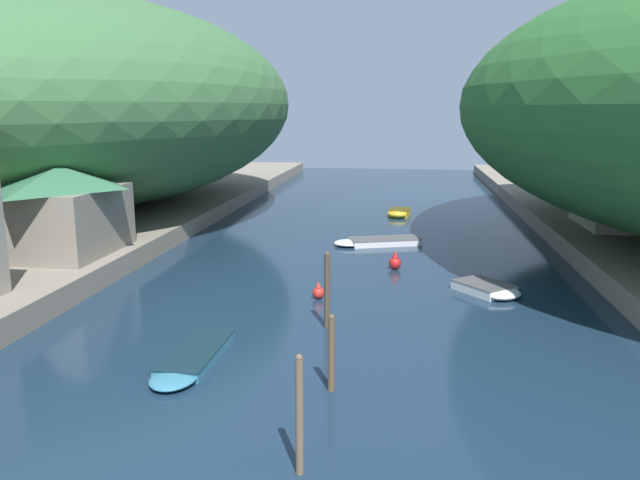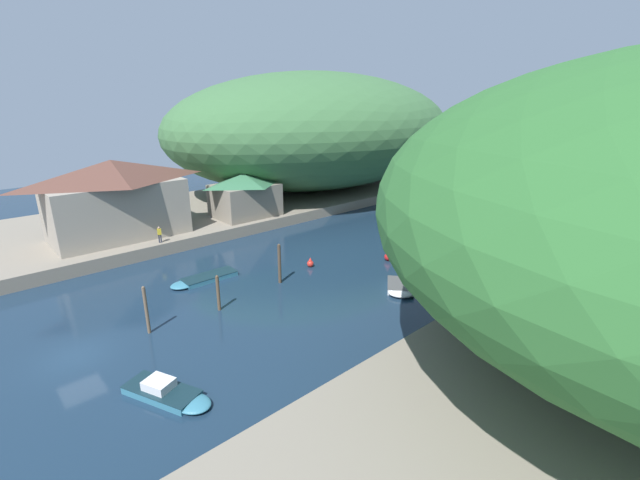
# 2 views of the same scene
# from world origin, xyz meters

# --- Properties ---
(water_surface) EXTENTS (130.00, 130.00, 0.00)m
(water_surface) POSITION_xyz_m (0.00, 30.00, 0.00)
(water_surface) COLOR #192D42
(water_surface) RESTS_ON ground
(left_bank) EXTENTS (22.00, 120.00, 1.29)m
(left_bank) POSITION_xyz_m (-24.64, 30.00, 0.64)
(left_bank) COLOR gray
(left_bank) RESTS_ON ground
(hillside_left) EXTENTS (35.95, 50.33, 17.99)m
(hillside_left) POSITION_xyz_m (-25.74, 43.17, 10.29)
(hillside_left) COLOR #3D6B3D
(hillside_left) RESTS_ON left_bank
(boathouse_shed) EXTENTS (6.15, 8.04, 5.30)m
(boathouse_shed) POSITION_xyz_m (-17.43, 23.77, 4.02)
(boathouse_shed) COLOR gray
(boathouse_shed) RESTS_ON left_bank
(right_bank_cottage) EXTENTS (5.49, 7.83, 5.30)m
(right_bank_cottage) POSITION_xyz_m (18.65, 37.59, 4.03)
(right_bank_cottage) COLOR #B2A899
(right_bank_cottage) RESTS_ON right_bank
(boat_red_skiff) EXTENTS (6.79, 4.11, 0.47)m
(boat_red_skiff) POSITION_xyz_m (0.78, 34.51, 0.23)
(boat_red_skiff) COLOR white
(boat_red_skiff) RESTS_ON water_surface
(boat_open_rowboat) EXTENTS (1.94, 5.98, 0.41)m
(boat_open_rowboat) POSITION_xyz_m (-5.28, 11.35, 0.20)
(boat_open_rowboat) COLOR teal
(boat_open_rowboat) RESTS_ON water_surface
(boat_moored_right) EXTENTS (3.94, 4.17, 0.53)m
(boat_moored_right) POSITION_xyz_m (7.64, 22.75, 0.26)
(boat_moored_right) COLOR white
(boat_moored_right) RESTS_ON water_surface
(boat_white_cruiser) EXTENTS (2.19, 3.30, 0.67)m
(boat_white_cruiser) POSITION_xyz_m (2.43, 47.24, 0.33)
(boat_white_cruiser) COLOR gold
(boat_white_cruiser) RESTS_ON water_surface
(mooring_post_nearest) EXTENTS (0.23, 0.23, 3.50)m
(mooring_post_nearest) POSITION_xyz_m (0.24, 4.55, 1.76)
(mooring_post_nearest) COLOR brown
(mooring_post_nearest) RESTS_ON water_surface
(mooring_post_second) EXTENTS (0.25, 0.25, 2.85)m
(mooring_post_second) POSITION_xyz_m (0.49, 9.81, 1.43)
(mooring_post_second) COLOR brown
(mooring_post_second) RESTS_ON water_surface
(mooring_post_middle) EXTENTS (0.28, 0.28, 3.58)m
(mooring_post_middle) POSITION_xyz_m (-0.47, 16.29, 1.80)
(mooring_post_middle) COLOR #4C3D2D
(mooring_post_middle) RESTS_ON water_surface
(channel_buoy_near) EXTENTS (0.63, 0.63, 0.95)m
(channel_buoy_near) POSITION_xyz_m (-1.48, 20.66, 0.37)
(channel_buoy_near) COLOR red
(channel_buoy_near) RESTS_ON water_surface
(channel_buoy_far) EXTENTS (0.77, 0.77, 1.16)m
(channel_buoy_far) POSITION_xyz_m (2.43, 27.47, 0.45)
(channel_buoy_far) COLOR red
(channel_buoy_far) RESTS_ON water_surface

